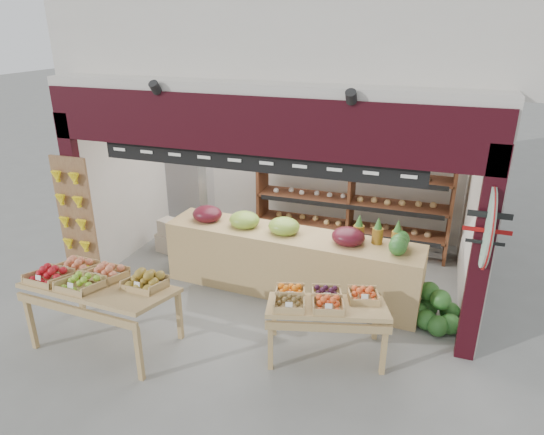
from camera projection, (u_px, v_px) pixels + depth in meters
The scene contains 11 objects.
ground at pixel (277, 279), 7.68m from camera, with size 60.00×60.00×0.00m, color slate.
shop_structure at pixel (311, 13), 7.62m from camera, with size 6.36×5.12×5.40m.
banana_board at pixel (75, 219), 7.06m from camera, with size 0.60×0.15×1.80m.
gift_sign at pixel (487, 227), 5.19m from camera, with size 0.04×0.93×0.92m.
back_shelving at pixel (352, 179), 8.34m from camera, with size 3.36×0.55×2.04m.
refrigerator at pixel (192, 175), 9.61m from camera, with size 0.75×0.75×1.93m, color silver.
cardboard_stack at pixel (181, 242), 8.45m from camera, with size 1.01×0.72×0.60m.
mid_counter at pixel (289, 260), 7.16m from camera, with size 3.83×0.96×1.17m.
display_table_left at pixel (95, 282), 5.92m from camera, with size 1.75×1.03×1.08m.
display_table_right at pixel (322, 302), 5.74m from camera, with size 1.57×1.13×0.92m.
watermelon_pile at pixel (435, 312), 6.46m from camera, with size 0.67×0.69×0.53m.
Camera 1 is at (2.12, -6.41, 3.80)m, focal length 32.00 mm.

